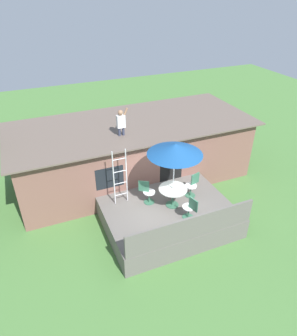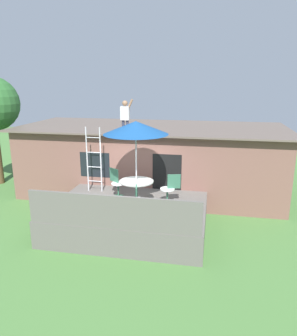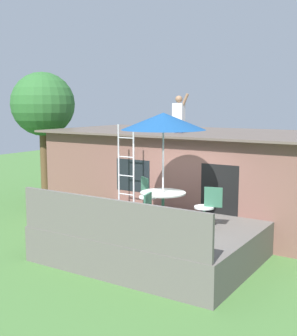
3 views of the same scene
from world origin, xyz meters
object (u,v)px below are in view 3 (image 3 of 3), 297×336
object	(u,v)px
person_figure	(179,111)
patio_chair_left	(147,197)
patio_umbrella	(163,121)
backyard_tree	(43,105)
patio_table	(163,199)
step_ladder	(126,166)
patio_chair_near	(150,214)
patio_chair_right	(207,208)

from	to	relation	value
person_figure	patio_chair_left	world-z (taller)	person_figure
patio_umbrella	backyard_tree	size ratio (longest dim) A/B	0.54
patio_table	step_ladder	bearing A→B (deg)	151.22
person_figure	patio_chair_near	bearing A→B (deg)	-70.63
patio_umbrella	step_ladder	size ratio (longest dim) A/B	1.15
person_figure	patio_chair_right	xyz separation A→B (m)	(1.99, -2.31, -2.06)
patio_umbrella	patio_chair_right	size ratio (longest dim) A/B	2.76
patio_chair_left	step_ladder	bearing A→B (deg)	-168.94
patio_table	patio_chair_near	size ratio (longest dim) A/B	1.13
patio_chair_right	backyard_tree	world-z (taller)	backyard_tree
patio_chair_right	patio_chair_left	bearing A→B (deg)	-24.17
patio_table	patio_chair_near	world-z (taller)	patio_chair_near
patio_chair_right	patio_chair_near	distance (m)	1.41
patio_table	person_figure	bearing A→B (deg)	111.37
step_ladder	backyard_tree	bearing A→B (deg)	156.28
step_ladder	backyard_tree	distance (m)	6.11
person_figure	backyard_tree	size ratio (longest dim) A/B	0.24
patio_table	patio_umbrella	world-z (taller)	patio_umbrella
patio_chair_left	backyard_tree	distance (m)	7.22
patio_table	patio_umbrella	distance (m)	1.76
patio_chair_right	patio_table	bearing A→B (deg)	0.00
patio_chair_left	patio_chair_right	bearing A→B (deg)	26.03
step_ladder	person_figure	xyz separation A→B (m)	(0.66, 1.67, 1.42)
person_figure	patio_chair_left	distance (m)	2.92
patio_chair_left	patio_chair_near	size ratio (longest dim) A/B	1.00
step_ladder	patio_chair_right	distance (m)	2.80
step_ladder	patio_table	bearing A→B (deg)	-28.78
patio_umbrella	backyard_tree	bearing A→B (deg)	155.05
patio_umbrella	patio_chair_left	size ratio (longest dim) A/B	2.76
step_ladder	patio_chair_left	xyz separation A→B (m)	(0.89, -0.38, -0.64)
patio_chair_left	patio_chair_near	world-z (taller)	same
patio_table	patio_chair_left	size ratio (longest dim) A/B	1.13
patio_umbrella	person_figure	world-z (taller)	person_figure
patio_table	backyard_tree	size ratio (longest dim) A/B	0.22
step_ladder	backyard_tree	world-z (taller)	backyard_tree
step_ladder	patio_chair_left	distance (m)	1.16
step_ladder	patio_chair_left	size ratio (longest dim) A/B	2.39
step_ladder	person_figure	distance (m)	2.29
step_ladder	patio_chair_near	bearing A→B (deg)	-44.03
step_ladder	patio_chair_right	size ratio (longest dim) A/B	2.39
backyard_tree	step_ladder	bearing A→B (deg)	-23.72
patio_chair_left	patio_chair_right	world-z (taller)	same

